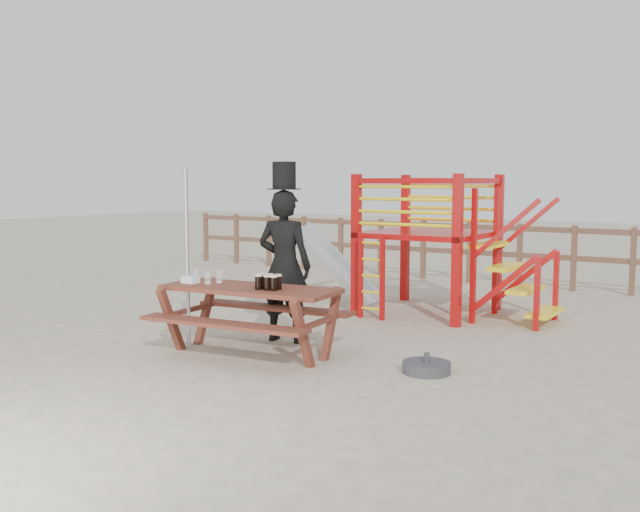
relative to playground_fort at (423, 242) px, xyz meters
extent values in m
plane|color=beige|center=(-0.12, -3.58, -1.07)|extent=(60.00, 60.00, 0.00)
cube|color=brown|center=(-0.12, 3.42, 0.03)|extent=(15.00, 0.06, 0.10)
cube|color=brown|center=(-0.12, 3.42, -0.47)|extent=(15.00, 0.06, 0.10)
cube|color=brown|center=(-7.62, 3.42, -0.47)|extent=(0.09, 0.09, 1.20)
cube|color=brown|center=(-6.62, 3.42, -0.47)|extent=(0.09, 0.09, 1.20)
cube|color=brown|center=(-5.62, 3.42, -0.47)|extent=(0.09, 0.09, 1.20)
cube|color=brown|center=(-4.62, 3.42, -0.47)|extent=(0.09, 0.09, 1.20)
cube|color=brown|center=(-3.62, 3.42, -0.47)|extent=(0.09, 0.09, 1.20)
cube|color=brown|center=(-2.62, 3.42, -0.47)|extent=(0.09, 0.09, 1.20)
cube|color=brown|center=(-1.62, 3.42, -0.47)|extent=(0.09, 0.09, 1.20)
cube|color=brown|center=(-0.62, 3.42, -0.47)|extent=(0.09, 0.09, 1.20)
cube|color=brown|center=(0.38, 3.42, -0.47)|extent=(0.09, 0.09, 1.20)
cube|color=brown|center=(1.38, 3.42, -0.47)|extent=(0.09, 0.09, 1.20)
cube|color=brown|center=(2.38, 3.42, -0.47)|extent=(0.09, 0.09, 1.20)
cube|color=#AD0B0B|center=(-0.72, -0.78, -0.02)|extent=(0.12, 0.12, 2.10)
cube|color=#AD0B0B|center=(0.88, -0.78, -0.02)|extent=(0.12, 0.12, 2.10)
cube|color=#AD0B0B|center=(-0.72, 0.82, -0.02)|extent=(0.12, 0.12, 2.10)
cube|color=#AD0B0B|center=(0.88, 0.82, -0.02)|extent=(0.12, 0.12, 2.10)
cube|color=#AD0B0B|center=(0.08, 0.02, 0.13)|extent=(1.72, 1.72, 0.08)
cube|color=#AD0B0B|center=(0.08, -0.78, 0.93)|extent=(1.60, 0.08, 0.08)
cube|color=#AD0B0B|center=(0.08, 0.82, 0.93)|extent=(1.60, 0.08, 0.08)
cube|color=#AD0B0B|center=(-0.72, 0.02, 0.93)|extent=(0.08, 1.60, 0.08)
cube|color=#AD0B0B|center=(0.88, 0.02, 0.93)|extent=(0.08, 1.60, 0.08)
cylinder|color=yellow|center=(0.08, -0.78, 0.31)|extent=(1.50, 0.05, 0.05)
cylinder|color=yellow|center=(0.08, 0.82, 0.31)|extent=(1.50, 0.05, 0.05)
cylinder|color=yellow|center=(0.08, -0.78, 0.49)|extent=(1.50, 0.05, 0.05)
cylinder|color=yellow|center=(0.08, 0.82, 0.49)|extent=(1.50, 0.05, 0.05)
cylinder|color=yellow|center=(0.08, -0.78, 0.67)|extent=(1.50, 0.05, 0.05)
cylinder|color=yellow|center=(0.08, 0.82, 0.67)|extent=(1.50, 0.05, 0.05)
cylinder|color=yellow|center=(0.08, -0.78, 0.85)|extent=(1.50, 0.05, 0.05)
cylinder|color=yellow|center=(0.08, 0.82, 0.85)|extent=(1.50, 0.05, 0.05)
cube|color=#AD0B0B|center=(-0.55, -0.93, -0.47)|extent=(0.06, 0.06, 1.20)
cube|color=#AD0B0B|center=(-0.19, -0.93, -0.47)|extent=(0.06, 0.06, 1.20)
cylinder|color=yellow|center=(-0.37, -0.93, -0.92)|extent=(0.36, 0.04, 0.04)
cylinder|color=yellow|center=(-0.37, -0.93, -0.68)|extent=(0.36, 0.04, 0.04)
cylinder|color=yellow|center=(-0.37, -0.93, -0.44)|extent=(0.36, 0.04, 0.04)
cylinder|color=yellow|center=(-0.37, -0.93, -0.20)|extent=(0.36, 0.04, 0.04)
cylinder|color=yellow|center=(-0.37, -0.93, 0.04)|extent=(0.36, 0.04, 0.04)
cube|color=yellow|center=(1.03, 0.02, 0.01)|extent=(0.30, 0.90, 0.06)
cube|color=yellow|center=(1.31, 0.02, -0.29)|extent=(0.30, 0.90, 0.06)
cube|color=yellow|center=(1.59, 0.02, -0.59)|extent=(0.30, 0.90, 0.06)
cube|color=yellow|center=(1.87, 0.02, -0.89)|extent=(0.30, 0.90, 0.06)
cube|color=#AD0B0B|center=(1.43, -0.43, -0.47)|extent=(0.95, 0.08, 0.86)
cube|color=#AD0B0B|center=(1.43, 0.47, -0.47)|extent=(0.95, 0.08, 0.86)
cube|color=silver|center=(-1.62, 0.02, -0.45)|extent=(1.53, 0.55, 1.21)
cube|color=silver|center=(-1.62, -0.25, -0.41)|extent=(1.58, 0.04, 1.28)
cube|color=silver|center=(-1.62, 0.29, -0.41)|extent=(1.58, 0.04, 1.28)
cube|color=silver|center=(-2.52, 0.02, -0.97)|extent=(0.35, 0.55, 0.05)
cube|color=brown|center=(-0.47, -3.59, -0.30)|extent=(2.12, 1.00, 0.05)
cube|color=brown|center=(-0.40, -4.14, -0.61)|extent=(2.07, 0.52, 0.04)
cube|color=brown|center=(-0.53, -3.03, -0.61)|extent=(2.07, 0.52, 0.04)
cube|color=brown|center=(-1.33, -3.68, -0.70)|extent=(0.22, 1.23, 0.74)
cube|color=brown|center=(0.40, -3.49, -0.70)|extent=(0.22, 1.23, 0.74)
imported|color=black|center=(-0.56, -2.79, -0.13)|extent=(0.77, 0.59, 1.89)
cube|color=#0C8B3C|center=(-0.59, -2.64, 0.10)|extent=(0.08, 0.04, 0.44)
cylinder|color=black|center=(-0.56, -2.79, 0.83)|extent=(0.43, 0.43, 0.01)
cylinder|color=black|center=(-0.56, -2.79, 1.00)|extent=(0.29, 0.29, 0.33)
cube|color=white|center=(-0.59, -2.65, 1.11)|extent=(0.15, 0.04, 0.04)
cylinder|color=#B2B2B7|center=(-1.29, -3.73, 0.00)|extent=(0.05, 0.05, 2.15)
cylinder|color=#35353A|center=(1.56, -3.17, -1.01)|extent=(0.51, 0.51, 0.12)
cylinder|color=#35353A|center=(1.56, -3.17, -0.91)|extent=(0.06, 0.06, 0.10)
cube|color=white|center=(-1.24, -3.75, -0.24)|extent=(0.19, 0.15, 0.08)
cylinder|color=black|center=(-0.24, -3.70, -0.20)|extent=(0.08, 0.08, 0.15)
cylinder|color=beige|center=(-0.24, -3.70, -0.12)|extent=(0.08, 0.08, 0.02)
cylinder|color=black|center=(-0.14, -3.68, -0.20)|extent=(0.08, 0.08, 0.15)
cylinder|color=beige|center=(-0.14, -3.68, -0.12)|extent=(0.08, 0.08, 0.02)
cylinder|color=black|center=(-0.06, -3.67, -0.20)|extent=(0.08, 0.08, 0.15)
cylinder|color=beige|center=(-0.06, -3.67, -0.12)|extent=(0.08, 0.08, 0.02)
cylinder|color=black|center=(-0.27, -3.59, -0.20)|extent=(0.08, 0.08, 0.15)
cylinder|color=beige|center=(-0.27, -3.59, -0.12)|extent=(0.08, 0.08, 0.02)
cylinder|color=black|center=(-0.17, -3.59, -0.20)|extent=(0.08, 0.08, 0.15)
cylinder|color=beige|center=(-0.17, -3.59, -0.12)|extent=(0.08, 0.08, 0.02)
cylinder|color=black|center=(-0.07, -3.57, -0.20)|extent=(0.08, 0.08, 0.15)
cylinder|color=beige|center=(-0.07, -3.57, -0.12)|extent=(0.08, 0.08, 0.02)
cylinder|color=silver|center=(-1.30, -3.59, -0.20)|extent=(0.08, 0.08, 0.15)
cylinder|color=beige|center=(-1.30, -3.59, -0.27)|extent=(0.07, 0.07, 0.02)
cylinder|color=silver|center=(-1.02, -3.68, -0.20)|extent=(0.08, 0.08, 0.15)
cylinder|color=beige|center=(-1.02, -3.68, -0.27)|extent=(0.07, 0.07, 0.02)
cylinder|color=silver|center=(-0.97, -3.54, -0.20)|extent=(0.08, 0.08, 0.15)
cylinder|color=beige|center=(-0.97, -3.54, -0.27)|extent=(0.07, 0.07, 0.02)
camera|label=1|loc=(4.67, -9.84, 0.92)|focal=40.00mm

